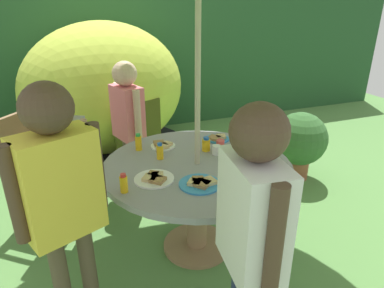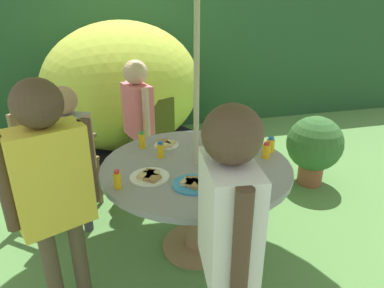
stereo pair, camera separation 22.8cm
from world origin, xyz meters
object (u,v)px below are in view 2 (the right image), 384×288
Objects in this scene: juice_bottle_front_edge at (117,180)px; cup_near at (223,146)px; potted_plant at (314,146)px; plate_near_left at (166,144)px; child_in_grey_shirt at (69,144)px; wooden_chair at (51,154)px; child_in_white_shirt at (228,220)px; dome_tent at (124,88)px; snack_bowl at (241,159)px; child_in_pink_shirt at (138,111)px; child_in_yellow_shirt at (51,178)px; juice_bottle_far_right at (208,145)px; garden_table at (196,181)px; juice_bottle_mid_right at (142,140)px; plate_far_left at (222,139)px; juice_bottle_near_right at (266,151)px; cup_far at (218,151)px; juice_bottle_back_edge at (271,145)px; juice_bottle_mid_left at (161,150)px; plate_center_front at (194,183)px; plate_center_back at (150,176)px.

cup_near is (0.77, 0.35, -0.02)m from juice_bottle_front_edge.
plate_near_left is at bearing -169.16° from potted_plant.
child_in_grey_shirt reaches higher than cup_near.
wooden_chair is 1.97m from child_in_white_shirt.
dome_tent is 2.29m from snack_bowl.
child_in_pink_shirt reaches higher than plate_near_left.
child_in_yellow_shirt reaches higher than juice_bottle_far_right.
garden_table is at bearing -90.00° from wooden_chair.
juice_bottle_mid_right reaches higher than juice_bottle_far_right.
plate_far_left is at bearing -11.65° from child_in_white_shirt.
juice_bottle_near_right is 0.41m from juice_bottle_far_right.
juice_bottle_far_right is 1.59× the size of cup_far.
garden_table is at bearing -174.89° from juice_bottle_back_edge.
child_in_yellow_shirt is at bearing -166.53° from juice_bottle_near_right.
child_in_yellow_shirt reaches higher than child_in_white_shirt.
cup_near is 1.14× the size of cup_far.
juice_bottle_front_edge is at bearing -131.41° from juice_bottle_mid_left.
juice_bottle_back_edge is at bearing 26.48° from plate_center_front.
snack_bowl is 0.62m from plate_center_back.
garden_table is 0.94× the size of child_in_white_shirt.
cup_far reaches higher than plate_near_left.
snack_bowl is at bearing -46.32° from plate_near_left.
potted_plant is 6.09× the size of juice_bottle_front_edge.
dome_tent is 21.44× the size of juice_bottle_back_edge.
wooden_chair is 8.82× the size of juice_bottle_far_right.
wooden_chair is 0.68× the size of child_in_white_shirt.
juice_bottle_near_right reaches higher than potted_plant.
child_in_grey_shirt reaches higher than juice_bottle_back_edge.
garden_table is 0.52m from juice_bottle_mid_right.
plate_center_front is (0.24, -0.16, 0.00)m from plate_center_back.
juice_bottle_mid_right is at bearing 30.71° from child_in_yellow_shirt.
plate_far_left is 0.20m from cup_near.
snack_bowl is 2.19× the size of cup_near.
plate_far_left is 1.83× the size of juice_bottle_far_right.
plate_near_left is 0.52m from plate_center_back.
garden_table is at bearing -98.74° from dome_tent.
dome_tent is 13.27× the size of plate_near_left.
juice_bottle_mid_left is at bearing -62.92° from juice_bottle_mid_right.
juice_bottle_back_edge is at bearing -84.00° from dome_tent.
child_in_pink_shirt reaches higher than cup_far.
juice_bottle_back_edge is 1.74× the size of cup_far.
juice_bottle_back_edge is at bearing -6.75° from child_in_yellow_shirt.
child_in_white_shirt is (-0.11, -0.89, 0.31)m from garden_table.
plate_far_left is (0.42, 1.23, -0.16)m from child_in_white_shirt.
juice_bottle_mid_left reaches higher than juice_bottle_back_edge.
wooden_chair reaches higher than juice_bottle_front_edge.
snack_bowl reaches higher than cup_far.
plate_center_front is at bearing -16.97° from child_in_yellow_shirt.
plate_near_left is at bearing -3.00° from child_in_pink_shirt.
potted_plant is 2.11m from juice_bottle_front_edge.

